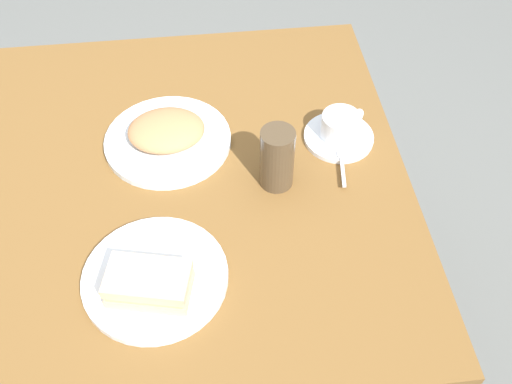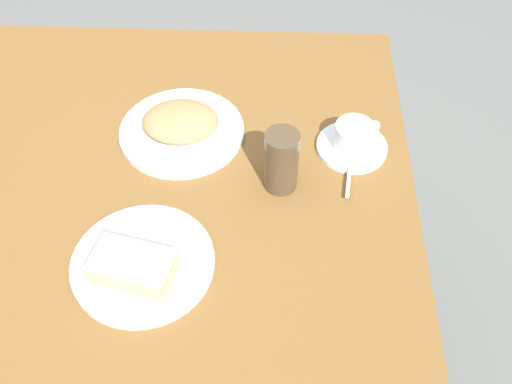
{
  "view_description": "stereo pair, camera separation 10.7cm",
  "coord_description": "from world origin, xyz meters",
  "px_view_note": "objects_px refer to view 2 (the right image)",
  "views": [
    {
      "loc": [
        0.18,
        -0.77,
        1.63
      ],
      "look_at": [
        0.26,
        -0.08,
        0.8
      ],
      "focal_mm": 41.42,
      "sensor_mm": 36.0,
      "label": 1
    },
    {
      "loc": [
        0.29,
        -0.77,
        1.63
      ],
      "look_at": [
        0.26,
        -0.08,
        0.8
      ],
      "focal_mm": 41.42,
      "sensor_mm": 36.0,
      "label": 2
    }
  ],
  "objects_px": {
    "coffee_saucer": "(352,147)",
    "side_plate": "(182,132)",
    "sandwich_plate": "(143,263)",
    "sandwich_front": "(133,268)",
    "dining_table": "(135,208)",
    "spoon": "(350,171)",
    "drinking_glass": "(281,161)",
    "coffee_cup": "(354,135)"
  },
  "relations": [
    {
      "from": "coffee_saucer",
      "to": "spoon",
      "type": "distance_m",
      "value": 0.07
    },
    {
      "from": "sandwich_plate",
      "to": "sandwich_front",
      "type": "relative_size",
      "value": 1.66
    },
    {
      "from": "dining_table",
      "to": "sandwich_plate",
      "type": "relative_size",
      "value": 4.59
    },
    {
      "from": "sandwich_plate",
      "to": "coffee_cup",
      "type": "xyz_separation_m",
      "value": [
        0.37,
        0.29,
        0.03
      ]
    },
    {
      "from": "drinking_glass",
      "to": "coffee_cup",
      "type": "bearing_deg",
      "value": 34.83
    },
    {
      "from": "coffee_cup",
      "to": "side_plate",
      "type": "bearing_deg",
      "value": 175.44
    },
    {
      "from": "dining_table",
      "to": "side_plate",
      "type": "distance_m",
      "value": 0.2
    },
    {
      "from": "sandwich_plate",
      "to": "dining_table",
      "type": "bearing_deg",
      "value": 108.11
    },
    {
      "from": "sandwich_front",
      "to": "dining_table",
      "type": "bearing_deg",
      "value": 104.79
    },
    {
      "from": "dining_table",
      "to": "coffee_saucer",
      "type": "distance_m",
      "value": 0.47
    },
    {
      "from": "coffee_cup",
      "to": "drinking_glass",
      "type": "bearing_deg",
      "value": -145.17
    },
    {
      "from": "sandwich_front",
      "to": "drinking_glass",
      "type": "bearing_deg",
      "value": 43.39
    },
    {
      "from": "spoon",
      "to": "side_plate",
      "type": "relative_size",
      "value": 0.39
    },
    {
      "from": "sandwich_plate",
      "to": "sandwich_front",
      "type": "bearing_deg",
      "value": -101.46
    },
    {
      "from": "drinking_glass",
      "to": "sandwich_plate",
      "type": "bearing_deg",
      "value": -140.04
    },
    {
      "from": "dining_table",
      "to": "coffee_cup",
      "type": "distance_m",
      "value": 0.48
    },
    {
      "from": "spoon",
      "to": "coffee_cup",
      "type": "bearing_deg",
      "value": 81.4
    },
    {
      "from": "spoon",
      "to": "drinking_glass",
      "type": "relative_size",
      "value": 0.77
    },
    {
      "from": "sandwich_plate",
      "to": "sandwich_front",
      "type": "distance_m",
      "value": 0.04
    },
    {
      "from": "coffee_saucer",
      "to": "coffee_cup",
      "type": "distance_m",
      "value": 0.03
    },
    {
      "from": "sandwich_front",
      "to": "coffee_saucer",
      "type": "height_order",
      "value": "sandwich_front"
    },
    {
      "from": "dining_table",
      "to": "sandwich_front",
      "type": "relative_size",
      "value": 7.64
    },
    {
      "from": "sandwich_plate",
      "to": "coffee_cup",
      "type": "height_order",
      "value": "coffee_cup"
    },
    {
      "from": "dining_table",
      "to": "sandwich_plate",
      "type": "bearing_deg",
      "value": -71.89
    },
    {
      "from": "coffee_saucer",
      "to": "coffee_cup",
      "type": "xyz_separation_m",
      "value": [
        0.0,
        0.0,
        0.03
      ]
    },
    {
      "from": "dining_table",
      "to": "coffee_saucer",
      "type": "xyz_separation_m",
      "value": [
        0.45,
        0.07,
        0.14
      ]
    },
    {
      "from": "sandwich_plate",
      "to": "side_plate",
      "type": "height_order",
      "value": "same"
    },
    {
      "from": "spoon",
      "to": "side_plate",
      "type": "distance_m",
      "value": 0.35
    },
    {
      "from": "side_plate",
      "to": "dining_table",
      "type": "bearing_deg",
      "value": -137.29
    },
    {
      "from": "coffee_saucer",
      "to": "side_plate",
      "type": "distance_m",
      "value": 0.35
    },
    {
      "from": "sandwich_front",
      "to": "coffee_cup",
      "type": "relative_size",
      "value": 1.55
    },
    {
      "from": "coffee_cup",
      "to": "drinking_glass",
      "type": "relative_size",
      "value": 0.74
    },
    {
      "from": "sandwich_front",
      "to": "side_plate",
      "type": "xyz_separation_m",
      "value": [
        0.03,
        0.35,
        -0.03
      ]
    },
    {
      "from": "coffee_saucer",
      "to": "side_plate",
      "type": "relative_size",
      "value": 0.56
    },
    {
      "from": "dining_table",
      "to": "coffee_saucer",
      "type": "height_order",
      "value": "coffee_saucer"
    },
    {
      "from": "dining_table",
      "to": "side_plate",
      "type": "bearing_deg",
      "value": 42.71
    },
    {
      "from": "coffee_cup",
      "to": "side_plate",
      "type": "xyz_separation_m",
      "value": [
        -0.35,
        0.03,
        -0.03
      ]
    },
    {
      "from": "coffee_saucer",
      "to": "coffee_cup",
      "type": "relative_size",
      "value": 1.5
    },
    {
      "from": "dining_table",
      "to": "drinking_glass",
      "type": "height_order",
      "value": "drinking_glass"
    },
    {
      "from": "coffee_cup",
      "to": "drinking_glass",
      "type": "xyz_separation_m",
      "value": [
        -0.14,
        -0.1,
        0.03
      ]
    },
    {
      "from": "dining_table",
      "to": "spoon",
      "type": "xyz_separation_m",
      "value": [
        0.44,
        -0.01,
        0.14
      ]
    },
    {
      "from": "sandwich_plate",
      "to": "coffee_saucer",
      "type": "height_order",
      "value": "sandwich_plate"
    }
  ]
}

